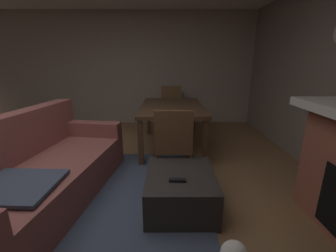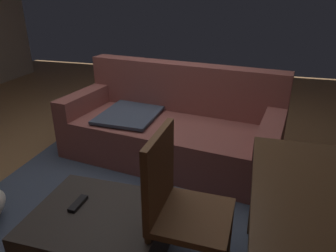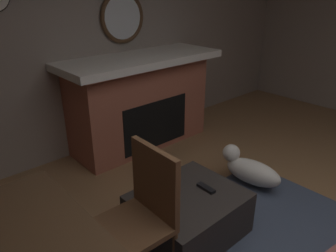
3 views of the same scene
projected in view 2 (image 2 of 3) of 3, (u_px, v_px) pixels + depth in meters
name	position (u px, v px, depth m)	size (l,w,h in m)	color
floor	(130.00, 170.00, 3.05)	(8.60, 8.60, 0.00)	olive
area_rug	(140.00, 195.00, 2.66)	(2.60, 2.00, 0.01)	#3D475B
couch	(172.00, 128.00, 3.20)	(2.25, 1.23, 0.93)	#8C4C47
ottoman_coffee_table	(100.00, 236.00, 1.97)	(0.80, 0.68, 0.37)	#2D2826
tv_remote	(78.00, 204.00, 1.96)	(0.05, 0.16, 0.02)	black
dining_chair_west	(177.00, 200.00, 1.77)	(0.45, 0.45, 0.93)	brown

